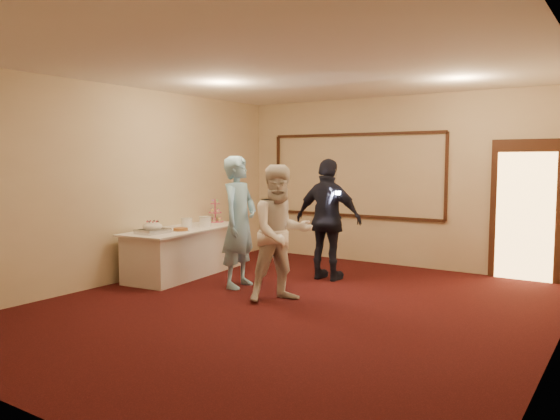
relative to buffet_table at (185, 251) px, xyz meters
The scene contains 14 objects.
floor 2.70m from the buffet_table, 17.41° to the right, with size 7.00×7.00×0.00m, color black.
room_walls 3.14m from the buffet_table, 17.41° to the right, with size 6.04×7.04×3.02m.
wall_molding 3.42m from the buffet_table, 56.74° to the left, with size 3.45×0.04×1.55m.
doorway 5.44m from the buffet_table, 29.45° to the left, with size 1.05×0.07×2.20m.
buffet_table is the anchor object (origin of this frame).
pavlova_tray 0.88m from the buffet_table, 85.96° to the right, with size 0.36×0.51×0.18m.
cupcake_stand 1.11m from the buffet_table, 99.89° to the left, with size 0.31×0.31×0.45m.
plate_stack_a 0.47m from the buffet_table, 105.72° to the left, with size 0.19×0.19×0.16m.
plate_stack_b 0.59m from the buffet_table, 65.83° to the left, with size 0.21×0.21×0.17m.
tart 0.59m from the buffet_table, 55.25° to the right, with size 0.26×0.26×0.05m.
man 1.42m from the buffet_table, ahead, with size 0.71×0.46×1.94m, color #89C4E9.
woman 2.36m from the buffet_table, 13.51° to the right, with size 0.88×0.69×1.82m, color white.
guest 2.41m from the buffet_table, 24.19° to the left, with size 1.11×0.46×1.90m, color black.
camera_flash 2.69m from the buffet_table, 19.78° to the left, with size 0.07×0.04×0.05m, color white.
Camera 1 is at (3.64, -5.71, 1.86)m, focal length 35.00 mm.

